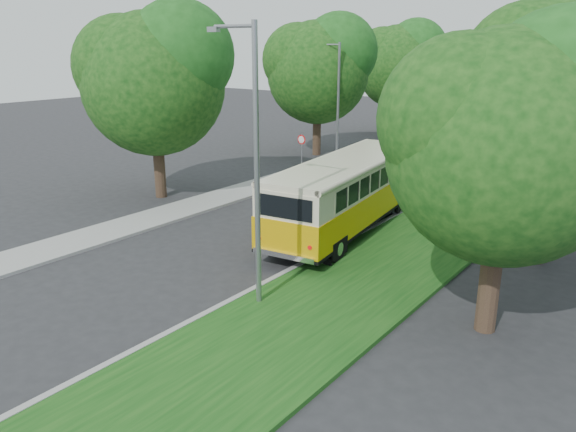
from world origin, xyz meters
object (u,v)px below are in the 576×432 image
Objects in this scene: lamppost_near at (254,159)px; car_grey at (498,147)px; vintage_bus at (347,195)px; car_white at (466,162)px; lamppost_far at (337,99)px; car_blue at (456,152)px; car_silver at (370,202)px.

lamppost_near is 27.61m from car_grey.
car_white is (0.21, 13.25, -0.79)m from vintage_bus.
car_white is 0.92× the size of car_grey.
lamppost_near reaches higher than lamppost_far.
lamppost_far is at bearing -161.90° from car_white.
lamppost_near is 1.65× the size of car_blue.
car_grey is (-0.22, 6.67, -0.06)m from car_white.
car_silver is 0.78× the size of car_blue.
car_silver is 10.76m from car_white.
car_silver is 0.84× the size of car_white.
car_blue is (-1.80, 3.04, -0.03)m from car_white.
car_silver is at bearing -82.48° from car_blue.
car_grey is (-0.01, 19.91, -0.85)m from vintage_bus.
lamppost_far is 8.68m from car_white.
lamppost_far reaches higher than car_silver.
car_grey is at bearing 68.59° from car_blue.
car_blue is at bearing 88.25° from vintage_bus.
car_blue reaches higher than car_grey.
car_white is at bearing -57.30° from car_blue.
car_blue is at bearing -127.18° from car_grey.
car_silver is at bearing -90.21° from car_white.
car_grey reaches higher than car_silver.
car_white is (-1.21, 20.66, -3.63)m from lamppost_near.
lamppost_near is at bearing -64.29° from lamppost_far.
car_white is at bearing 108.51° from car_silver.
car_white is at bearing -101.78° from car_grey.
lamppost_far is 13.63m from vintage_bus.
vintage_bus reaches higher than car_silver.
lamppost_far reaches higher than car_white.
car_blue is 0.99× the size of car_grey.
lamppost_near is 0.78× the size of vintage_bus.
lamppost_near reaches higher than car_blue.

